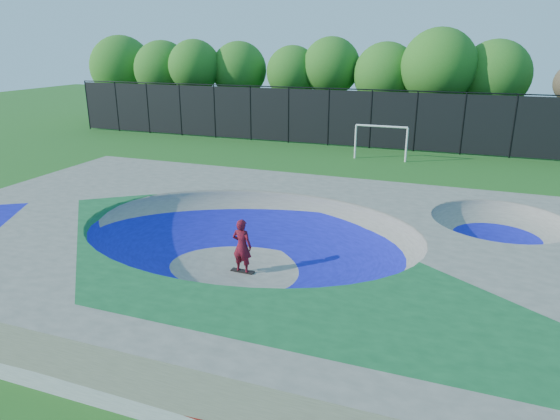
% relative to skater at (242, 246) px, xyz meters
% --- Properties ---
extents(ground, '(120.00, 120.00, 0.00)m').
position_rel_skater_xyz_m(ground, '(0.14, 0.23, -0.90)').
color(ground, '#1B5517').
rests_on(ground, ground).
extents(skate_deck, '(22.00, 14.00, 1.50)m').
position_rel_skater_xyz_m(skate_deck, '(0.14, 0.23, -0.15)').
color(skate_deck, gray).
rests_on(skate_deck, ground).
extents(skater, '(0.69, 0.48, 1.80)m').
position_rel_skater_xyz_m(skater, '(0.00, 0.00, 0.00)').
color(skater, '#B70E23').
rests_on(skater, ground).
extents(skateboard, '(0.79, 0.24, 0.05)m').
position_rel_skater_xyz_m(skateboard, '(-0.00, 0.00, -0.88)').
color(skateboard, black).
rests_on(skateboard, ground).
extents(soccer_goal, '(3.29, 0.12, 2.17)m').
position_rel_skater_xyz_m(soccer_goal, '(1.43, 17.81, 0.61)').
color(soccer_goal, white).
rests_on(soccer_goal, ground).
extents(fence, '(48.09, 0.09, 4.04)m').
position_rel_skater_xyz_m(fence, '(0.14, 21.23, 1.20)').
color(fence, black).
rests_on(fence, ground).
extents(treeline, '(53.50, 7.21, 8.11)m').
position_rel_skater_xyz_m(treeline, '(-1.10, 26.43, 3.98)').
color(treeline, '#473823').
rests_on(treeline, ground).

